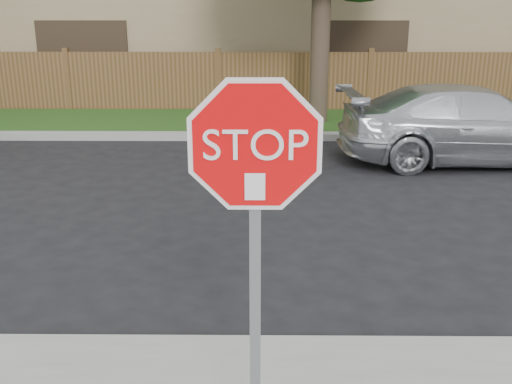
{
  "coord_description": "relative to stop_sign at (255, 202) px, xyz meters",
  "views": [
    {
      "loc": [
        1.14,
        -4.58,
        2.88
      ],
      "look_at": [
        1.11,
        -0.9,
        1.7
      ],
      "focal_mm": 42.0,
      "sensor_mm": 36.0,
      "label": 1
    }
  ],
  "objects": [
    {
      "name": "stop_sign",
      "position": [
        0.0,
        0.0,
        0.0
      ],
      "size": [
        1.01,
        0.13,
        2.55
      ],
      "color": "gray",
      "rests_on": "sidewalk_near"
    },
    {
      "name": "far_curb",
      "position": [
        -1.11,
        9.63,
        -1.75
      ],
      "size": [
        70.0,
        0.3,
        0.15
      ],
      "primitive_type": "cube",
      "color": "gray",
      "rests_on": "ground"
    },
    {
      "name": "ground",
      "position": [
        -1.11,
        1.48,
        -1.83
      ],
      "size": [
        90.0,
        90.0,
        0.0
      ],
      "primitive_type": "plane",
      "color": "black",
      "rests_on": "ground"
    },
    {
      "name": "grass_strip",
      "position": [
        -1.11,
        11.28,
        -1.77
      ],
      "size": [
        70.0,
        3.0,
        0.12
      ],
      "primitive_type": "cube",
      "color": "#1E4714",
      "rests_on": "ground"
    },
    {
      "name": "sedan_right",
      "position": [
        3.91,
        7.8,
        -1.12
      ],
      "size": [
        4.95,
        2.19,
        1.41
      ],
      "primitive_type": "imported",
      "rotation": [
        0.0,
        0.0,
        1.61
      ],
      "color": "silver",
      "rests_on": "ground"
    },
    {
      "name": "fence",
      "position": [
        -1.11,
        12.88,
        -1.03
      ],
      "size": [
        70.0,
        0.12,
        1.6
      ],
      "primitive_type": "cube",
      "color": "#4F371C",
      "rests_on": "ground"
    }
  ]
}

